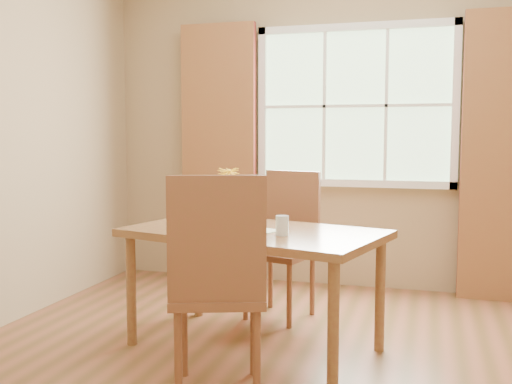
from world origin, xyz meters
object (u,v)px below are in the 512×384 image
Objects in this scene: croissant_sandwich at (232,219)px; water_glass at (282,226)px; flower_vase at (229,190)px; dining_table at (254,242)px; chair_near at (218,277)px; chair_far at (286,237)px.

croissant_sandwich is 1.45× the size of water_glass.
water_glass is 0.62m from flower_vase.
water_glass reaches higher than dining_table.
croissant_sandwich is at bearing 170.81° from water_glass.
chair_near reaches higher than flower_vase.
water_glass is (0.21, -0.15, 0.13)m from dining_table.
chair_near reaches higher than chair_far.
croissant_sandwich is at bearing -121.55° from dining_table.
water_glass is at bearing -20.97° from dining_table.
chair_far is at bearing 102.24° from water_glass.
dining_table is 0.29m from water_glass.
croissant_sandwich is (-0.10, -0.10, 0.14)m from dining_table.
chair_far reaches higher than water_glass.
dining_table is at bearing -45.85° from flower_vase.
water_glass is at bearing -41.49° from flower_vase.
dining_table is 0.45m from flower_vase.
dining_table is at bearing 144.44° from water_glass.
chair_near reaches higher than dining_table.
flower_vase is at bearing -105.00° from chair_far.
flower_vase reaches higher than chair_far.
chair_near is 6.85× the size of croissant_sandwich.
croissant_sandwich is at bearing -68.15° from flower_vase.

